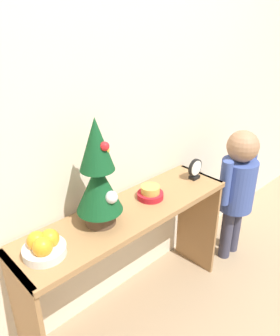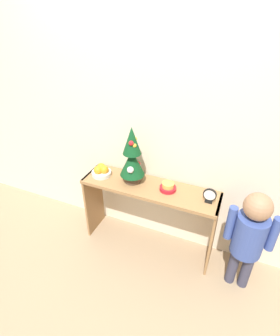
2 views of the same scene
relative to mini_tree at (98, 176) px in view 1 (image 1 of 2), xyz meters
name	(u,v)px [view 1 (image 1 of 2)]	position (x,y,z in m)	size (l,w,h in m)	color
ground_plane	(151,326)	(0.17, -0.18, -0.95)	(12.00, 12.00, 0.00)	#997F60
back_wall	(98,95)	(0.17, 0.20, 0.30)	(7.00, 0.05, 2.50)	beige
console_table	(130,235)	(0.17, -0.01, -0.40)	(1.22, 0.34, 0.70)	olive
mini_tree	(98,176)	(0.00, 0.00, 0.00)	(0.22, 0.22, 0.52)	#4C3828
fruit_bowl	(44,246)	(-0.31, -0.02, -0.21)	(0.18, 0.18, 0.10)	silver
singing_bowl	(150,193)	(0.33, 0.00, -0.22)	(0.14, 0.14, 0.07)	#AD1923
desk_clock	(195,169)	(0.68, -0.03, -0.19)	(0.11, 0.04, 0.13)	black
child_figure	(238,183)	(1.03, -0.13, -0.37)	(0.37, 0.23, 0.94)	#38384C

